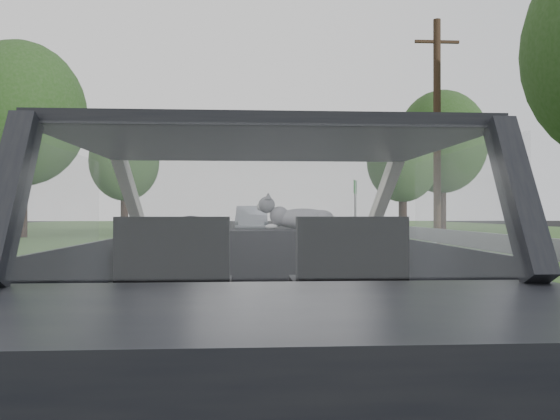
{
  "coord_description": "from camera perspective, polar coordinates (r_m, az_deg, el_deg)",
  "views": [
    {
      "loc": [
        -0.07,
        -2.84,
        1.11
      ],
      "look_at": [
        0.13,
        0.53,
        1.12
      ],
      "focal_mm": 35.0,
      "sensor_mm": 36.0,
      "label": 1
    }
  ],
  "objects": [
    {
      "name": "tree_6",
      "position": [
        38.27,
        -15.94,
        3.33
      ],
      "size": [
        5.97,
        5.97,
        7.02
      ],
      "primitive_type": null,
      "rotation": [
        0.0,
        0.0,
        -0.36
      ],
      "color": "#1B3911",
      "rests_on": "ground"
    },
    {
      "name": "passenger_seat",
      "position": [
        2.6,
        7.04,
        -5.3
      ],
      "size": [
        0.5,
        0.72,
        0.42
      ],
      "primitive_type": "cube",
      "color": "black",
      "rests_on": "subject_car"
    },
    {
      "name": "dashboard",
      "position": [
        3.48,
        -2.27,
        -4.53
      ],
      "size": [
        1.58,
        0.45,
        0.3
      ],
      "primitive_type": "cube",
      "color": "black",
      "rests_on": "subject_car"
    },
    {
      "name": "cat",
      "position": [
        3.52,
        2.44,
        -0.78
      ],
      "size": [
        0.54,
        0.22,
        0.23
      ],
      "primitive_type": "ellipsoid",
      "rotation": [
        0.0,
        0.0,
        -0.12
      ],
      "color": "gray",
      "rests_on": "dashboard"
    },
    {
      "name": "driver_seat",
      "position": [
        2.58,
        -10.79,
        -5.34
      ],
      "size": [
        0.5,
        0.72,
        0.42
      ],
      "primitive_type": "cube",
      "color": "black",
      "rests_on": "subject_car"
    },
    {
      "name": "guardrail",
      "position": [
        13.57,
        15.34,
        -2.5
      ],
      "size": [
        0.05,
        90.0,
        0.32
      ],
      "primitive_type": "cube",
      "color": "#9EA3AA",
      "rests_on": "ground"
    },
    {
      "name": "steering_wheel",
      "position": [
        3.19,
        -9.37,
        -3.65
      ],
      "size": [
        0.36,
        0.36,
        0.04
      ],
      "primitive_type": "torus",
      "color": "black",
      "rests_on": "dashboard"
    },
    {
      "name": "utility_pole",
      "position": [
        20.43,
        16.1,
        7.89
      ],
      "size": [
        0.32,
        0.32,
        8.02
      ],
      "primitive_type": "cylinder",
      "rotation": [
        0.0,
        0.0,
        0.24
      ],
      "color": "#2F2113",
      "rests_on": "ground"
    },
    {
      "name": "tree_5",
      "position": [
        27.11,
        -25.43,
        6.42
      ],
      "size": [
        7.33,
        7.33,
        8.51
      ],
      "primitive_type": null,
      "rotation": [
        0.0,
        0.0,
        -0.39
      ],
      "color": "#1B3911",
      "rests_on": "ground"
    },
    {
      "name": "tree_3",
      "position": [
        36.29,
        16.56,
        4.81
      ],
      "size": [
        5.79,
        5.79,
        8.64
      ],
      "primitive_type": null,
      "rotation": [
        0.0,
        0.0,
        -0.02
      ],
      "color": "#1B3911",
      "rests_on": "ground"
    },
    {
      "name": "tree_2",
      "position": [
        32.98,
        12.7,
        3.34
      ],
      "size": [
        5.42,
        5.42,
        6.37
      ],
      "primitive_type": null,
      "rotation": [
        0.0,
        0.0,
        -0.36
      ],
      "color": "#1B3911",
      "rests_on": "ground"
    },
    {
      "name": "subject_car",
      "position": [
        2.87,
        -2.0,
        -7.95
      ],
      "size": [
        1.8,
        4.0,
        1.45
      ],
      "primitive_type": "cube",
      "color": "black",
      "rests_on": "ground"
    },
    {
      "name": "highway_sign",
      "position": [
        25.26,
        7.88,
        0.15
      ],
      "size": [
        0.41,
        1.02,
        2.59
      ],
      "primitive_type": "cube",
      "rotation": [
        0.0,
        0.0,
        -0.3
      ],
      "color": "#1C5F24",
      "rests_on": "ground"
    },
    {
      "name": "other_car",
      "position": [
        27.29,
        -2.96,
        -1.08
      ],
      "size": [
        1.82,
        4.43,
        1.45
      ],
      "primitive_type": "imported",
      "rotation": [
        0.0,
        0.0,
        -0.02
      ],
      "color": "#959AA6",
      "rests_on": "ground"
    }
  ]
}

